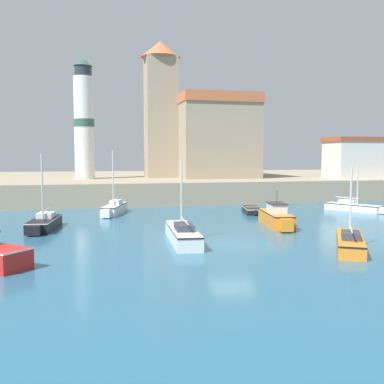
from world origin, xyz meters
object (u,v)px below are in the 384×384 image
Objects in this scene: sailboat_white_0 at (354,207)px; church at (201,134)px; dinghy_black_3 at (252,210)px; sailboat_white_4 at (182,233)px; sailboat_white_6 at (114,208)px; lighthouse at (84,121)px; sailboat_orange_7 at (350,241)px; harbor_shed_near_wharf at (356,158)px; motorboat_orange_2 at (276,217)px; sailboat_black_5 at (44,223)px.

church is at bearing 111.79° from sailboat_white_0.
sailboat_white_0 is 9.67m from dinghy_black_3.
sailboat_white_4 is 1.23× the size of sailboat_white_6.
lighthouse is (-14.22, 17.77, 8.85)m from dinghy_black_3.
sailboat_orange_7 is 37.83m from church.
dinghy_black_3 is 21.61m from harbor_shed_near_wharf.
motorboat_orange_2 is at bearing -97.20° from dinghy_black_3.
sailboat_white_6 is (-21.44, 3.04, 0.09)m from sailboat_white_0.
dinghy_black_3 is 0.30× the size of lighthouse.
harbor_shed_near_wharf is (8.14, 12.14, 4.44)m from sailboat_white_0.
dinghy_black_3 is at bearing 82.80° from motorboat_orange_2.
sailboat_white_4 is 35.01m from church.
lighthouse is at bearing 112.31° from sailboat_orange_7.
sailboat_white_6 is 0.81× the size of harbor_shed_near_wharf.
sailboat_white_4 is at bearing -38.53° from sailboat_black_5.
motorboat_orange_2 is at bearing -148.28° from sailboat_white_0.
motorboat_orange_2 is 1.02× the size of sailboat_orange_7.
sailboat_white_0 is 15.27m from harbor_shed_near_wharf.
sailboat_white_0 is 21.66m from sailboat_white_6.
church is at bearing 87.97° from sailboat_orange_7.
dinghy_black_3 is 0.58× the size of sailboat_white_4.
sailboat_orange_7 is (-0.46, -15.77, 0.14)m from dinghy_black_3.
lighthouse is at bearing 128.67° from dinghy_black_3.
lighthouse is at bearing 142.22° from sailboat_white_0.
lighthouse is (-15.07, -3.50, 1.10)m from church.
church reaches higher than harbor_shed_near_wharf.
sailboat_white_4 is 0.99× the size of harbor_shed_near_wharf.
sailboat_orange_7 is at bearing -67.69° from lighthouse.
church is 2.38× the size of harbor_shed_near_wharf.
sailboat_white_0 reaches higher than dinghy_black_3.
sailboat_white_4 is 10.57m from sailboat_black_5.
church is (1.31, 37.04, 7.61)m from sailboat_orange_7.
sailboat_black_5 is at bearing -97.02° from lighthouse.
harbor_shed_near_wharf is (34.80, 16.37, 4.39)m from sailboat_black_5.
harbor_shed_near_wharf is at bearing 32.69° from dinghy_black_3.
church is (0.85, 21.27, 7.74)m from dinghy_black_3.
sailboat_black_5 reaches higher than sailboat_orange_7.
sailboat_black_5 is 0.95× the size of sailboat_orange_7.
lighthouse is 32.91m from harbor_shed_near_wharf.
lighthouse reaches higher than dinghy_black_3.
sailboat_white_4 is 31.05m from lighthouse.
sailboat_white_0 is at bearing 56.11° from sailboat_orange_7.
sailboat_white_0 is 24.89m from church.
sailboat_orange_7 is 0.83× the size of harbor_shed_near_wharf.
sailboat_orange_7 is 33.03m from harbor_shed_near_wharf.
sailboat_white_6 is at bearing -162.90° from harbor_shed_near_wharf.
motorboat_orange_2 is at bearing -93.55° from church.
sailboat_white_6 reaches higher than motorboat_orange_2.
sailboat_white_6 reaches higher than dinghy_black_3.
sailboat_black_5 is at bearing 141.47° from sailboat_white_4.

